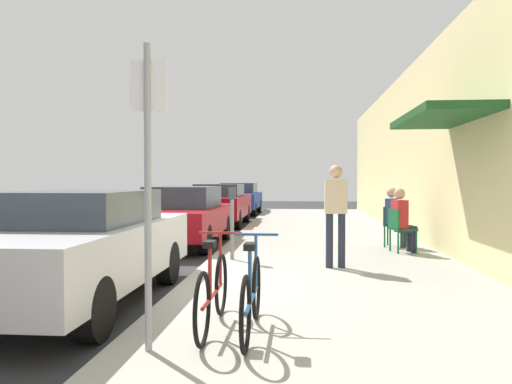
# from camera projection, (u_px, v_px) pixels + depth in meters

# --- Properties ---
(ground_plane) EXTENTS (60.00, 60.00, 0.00)m
(ground_plane) POSITION_uv_depth(u_px,v_px,m) (184.00, 288.00, 7.30)
(ground_plane) COLOR #2D2D30
(sidewalk_slab) EXTENTS (4.50, 32.00, 0.12)m
(sidewalk_slab) POSITION_uv_depth(u_px,v_px,m) (331.00, 263.00, 9.10)
(sidewalk_slab) COLOR #9E9B93
(sidewalk_slab) RESTS_ON ground_plane
(building_facade) EXTENTS (1.40, 32.00, 4.52)m
(building_facade) POSITION_uv_depth(u_px,v_px,m) (469.00, 141.00, 8.83)
(building_facade) COLOR beige
(building_facade) RESTS_ON ground_plane
(parked_car_0) EXTENTS (1.80, 4.40, 1.43)m
(parked_car_0) POSITION_uv_depth(u_px,v_px,m) (78.00, 245.00, 6.31)
(parked_car_0) COLOR #B7B7BC
(parked_car_0) RESTS_ON ground_plane
(parked_car_1) EXTENTS (1.80, 4.40, 1.41)m
(parked_car_1) POSITION_uv_depth(u_px,v_px,m) (183.00, 215.00, 11.99)
(parked_car_1) COLOR maroon
(parked_car_1) RESTS_ON ground_plane
(parked_car_2) EXTENTS (1.80, 4.40, 1.43)m
(parked_car_2) POSITION_uv_depth(u_px,v_px,m) (219.00, 204.00, 17.38)
(parked_car_2) COLOR maroon
(parked_car_2) RESTS_ON ground_plane
(parked_car_3) EXTENTS (1.80, 4.40, 1.44)m
(parked_car_3) POSITION_uv_depth(u_px,v_px,m) (239.00, 198.00, 23.07)
(parked_car_3) COLOR navy
(parked_car_3) RESTS_ON ground_plane
(parking_meter) EXTENTS (0.12, 0.10, 1.32)m
(parking_meter) POSITION_uv_depth(u_px,v_px,m) (232.00, 218.00, 9.15)
(parking_meter) COLOR slate
(parking_meter) RESTS_ON sidewalk_slab
(street_sign) EXTENTS (0.32, 0.06, 2.60)m
(street_sign) POSITION_uv_depth(u_px,v_px,m) (148.00, 172.00, 4.24)
(street_sign) COLOR gray
(street_sign) RESTS_ON sidewalk_slab
(bicycle_0) EXTENTS (0.46, 1.71, 0.90)m
(bicycle_0) POSITION_uv_depth(u_px,v_px,m) (213.00, 292.00, 4.88)
(bicycle_0) COLOR black
(bicycle_0) RESTS_ON sidewalk_slab
(bicycle_1) EXTENTS (0.46, 1.71, 0.90)m
(bicycle_1) POSITION_uv_depth(u_px,v_px,m) (252.00, 296.00, 4.72)
(bicycle_1) COLOR black
(bicycle_1) RESTS_ON sidewalk_slab
(cafe_chair_0) EXTENTS (0.53, 0.53, 0.87)m
(cafe_chair_0) POSITION_uv_depth(u_px,v_px,m) (399.00, 227.00, 10.05)
(cafe_chair_0) COLOR #14592D
(cafe_chair_0) RESTS_ON sidewalk_slab
(seated_patron_0) EXTENTS (0.49, 0.44, 1.29)m
(seated_patron_0) POSITION_uv_depth(u_px,v_px,m) (402.00, 218.00, 10.05)
(seated_patron_0) COLOR #232838
(seated_patron_0) RESTS_ON sidewalk_slab
(cafe_chair_1) EXTENTS (0.56, 0.56, 0.87)m
(cafe_chair_1) POSITION_uv_depth(u_px,v_px,m) (391.00, 223.00, 10.94)
(cafe_chair_1) COLOR #14592D
(cafe_chair_1) RESTS_ON sidewalk_slab
(seated_patron_1) EXTENTS (0.51, 0.47, 1.29)m
(seated_patron_1) POSITION_uv_depth(u_px,v_px,m) (394.00, 215.00, 10.91)
(seated_patron_1) COLOR #232838
(seated_patron_1) RESTS_ON sidewalk_slab
(pedestrian_standing) EXTENTS (0.36, 0.22, 1.70)m
(pedestrian_standing) POSITION_uv_depth(u_px,v_px,m) (336.00, 207.00, 8.27)
(pedestrian_standing) COLOR #232838
(pedestrian_standing) RESTS_ON sidewalk_slab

